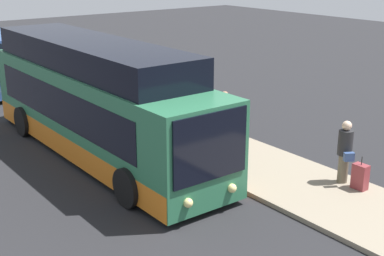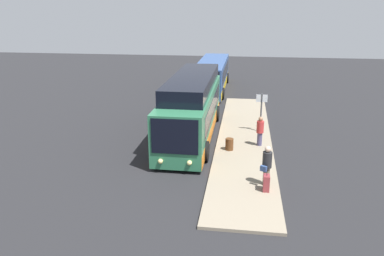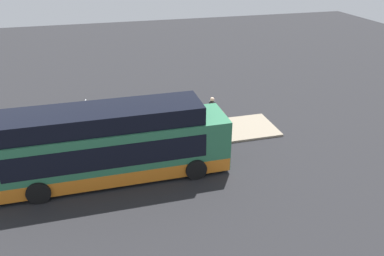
% 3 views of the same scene
% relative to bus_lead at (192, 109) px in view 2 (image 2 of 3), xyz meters
% --- Properties ---
extents(ground, '(80.00, 80.00, 0.00)m').
position_rel_bus_lead_xyz_m(ground, '(0.24, 0.05, -1.67)').
color(ground, '#232326').
extents(platform, '(20.00, 3.15, 0.13)m').
position_rel_bus_lead_xyz_m(platform, '(0.24, 3.23, -1.61)').
color(platform, gray).
rests_on(platform, ground).
extents(bus_lead, '(11.41, 2.84, 3.73)m').
position_rel_bus_lead_xyz_m(bus_lead, '(0.00, 0.00, 0.00)').
color(bus_lead, '#2D704C').
rests_on(bus_lead, ground).
extents(bus_second, '(11.61, 2.78, 2.78)m').
position_rel_bus_lead_xyz_m(bus_second, '(-13.80, 0.00, -0.29)').
color(bus_second, '#33518C').
rests_on(bus_second, ground).
extents(passenger_boarding, '(0.67, 0.59, 1.81)m').
position_rel_bus_lead_xyz_m(passenger_boarding, '(6.51, 4.22, -0.57)').
color(passenger_boarding, '#6B604C').
rests_on(passenger_boarding, platform).
extents(passenger_waiting, '(0.44, 0.44, 1.69)m').
position_rel_bus_lead_xyz_m(passenger_waiting, '(1.55, 4.08, -0.64)').
color(passenger_waiting, '#4C476B').
rests_on(passenger_waiting, platform).
extents(suitcase, '(0.42, 0.27, 0.95)m').
position_rel_bus_lead_xyz_m(suitcase, '(7.09, 4.21, -1.19)').
color(suitcase, maroon).
rests_on(suitcase, platform).
extents(sign_post, '(0.10, 0.69, 2.41)m').
position_rel_bus_lead_xyz_m(sign_post, '(-1.03, 4.20, -0.02)').
color(sign_post, '#4C4C51').
rests_on(sign_post, platform).
extents(trash_bin, '(0.44, 0.44, 0.65)m').
position_rel_bus_lead_xyz_m(trash_bin, '(2.49, 2.42, -1.22)').
color(trash_bin, '#593319').
rests_on(trash_bin, platform).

